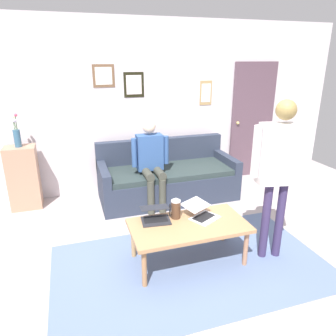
% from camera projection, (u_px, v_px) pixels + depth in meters
% --- Properties ---
extents(ground_plane, '(7.68, 7.68, 0.00)m').
position_uv_depth(ground_plane, '(190.00, 255.00, 3.55)').
color(ground_plane, '#AB9E9E').
extents(area_rug, '(2.88, 1.65, 0.01)m').
position_uv_depth(area_rug, '(191.00, 265.00, 3.38)').
color(area_rug, slate).
rests_on(area_rug, ground_plane).
extents(back_wall, '(7.04, 0.11, 2.70)m').
position_uv_depth(back_wall, '(142.00, 107.00, 5.08)').
color(back_wall, silver).
rests_on(back_wall, ground_plane).
extents(interior_door, '(0.82, 0.09, 2.05)m').
position_uv_depth(interior_door, '(252.00, 121.00, 5.69)').
color(interior_door, '#563F4B').
rests_on(interior_door, ground_plane).
extents(couch, '(2.10, 0.91, 0.88)m').
position_uv_depth(couch, '(167.00, 179.00, 4.98)').
color(couch, '#2A3142').
rests_on(couch, ground_plane).
extents(coffee_table, '(1.24, 0.65, 0.45)m').
position_uv_depth(coffee_table, '(189.00, 228.00, 3.34)').
color(coffee_table, '#AA7B51').
rests_on(coffee_table, ground_plane).
extents(laptop_left, '(0.43, 0.46, 0.14)m').
position_uv_depth(laptop_left, '(202.00, 213.00, 3.45)').
color(laptop_left, silver).
rests_on(laptop_left, coffee_table).
extents(laptop_center, '(0.34, 0.35, 0.14)m').
position_uv_depth(laptop_center, '(155.00, 216.00, 3.39)').
color(laptop_center, '#28282D').
rests_on(laptop_center, coffee_table).
extents(french_press, '(0.13, 0.11, 0.24)m').
position_uv_depth(french_press, '(176.00, 209.00, 3.42)').
color(french_press, '#4C3323').
rests_on(french_press, coffee_table).
extents(side_shelf, '(0.42, 0.32, 0.93)m').
position_uv_depth(side_shelf, '(24.00, 178.00, 4.57)').
color(side_shelf, tan).
rests_on(side_shelf, ground_plane).
extents(flower_vase, '(0.10, 0.10, 0.47)m').
position_uv_depth(flower_vase, '(17.00, 135.00, 4.36)').
color(flower_vase, '#355D7A').
rests_on(flower_vase, side_shelf).
extents(person_standing, '(0.60, 0.28, 1.74)m').
position_uv_depth(person_standing, '(280.00, 162.00, 3.20)').
color(person_standing, '#362C51').
rests_on(person_standing, ground_plane).
extents(person_seated, '(0.55, 0.51, 1.28)m').
position_uv_depth(person_seated, '(151.00, 159.00, 4.54)').
color(person_seated, '#3D3E34').
rests_on(person_seated, ground_plane).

